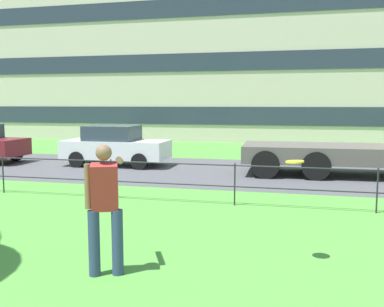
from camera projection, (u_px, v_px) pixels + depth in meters
The scene contains 6 objects.
street_strip at pixel (168, 169), 15.77m from camera, with size 80.00×6.61×0.01m, color #4C4C51.
park_fence at pixel (111, 173), 10.89m from camera, with size 31.27×0.04×1.00m.
person_thrower at pixel (105, 205), 5.99m from camera, with size 0.49×0.88×1.84m.
frisbee at pixel (295, 162), 6.36m from camera, with size 0.34×0.34×0.04m.
car_white_far_right at pixel (115, 145), 16.72m from camera, with size 4.01×1.84×1.54m.
apartment_building_background at pixel (170, 46), 33.12m from camera, with size 35.42×12.71×13.43m.
Camera 1 is at (4.50, 0.64, 2.39)m, focal length 40.64 mm.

